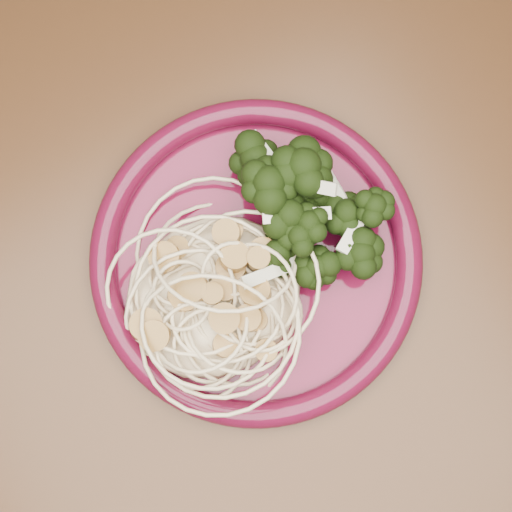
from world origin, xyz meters
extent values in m
plane|color=brown|center=(0.00, 0.00, 0.00)|extent=(3.50, 3.50, 0.00)
cube|color=#472814|center=(0.00, 0.00, 0.73)|extent=(1.20, 0.80, 0.04)
cylinder|color=#550B22|center=(-0.04, 0.06, 0.75)|extent=(0.31, 0.31, 0.01)
torus|color=#550F25|center=(-0.04, 0.06, 0.76)|extent=(0.32, 0.32, 0.02)
ellipsoid|color=beige|center=(-0.08, 0.05, 0.77)|extent=(0.17, 0.16, 0.03)
ellipsoid|color=black|center=(0.02, 0.07, 0.78)|extent=(0.12, 0.17, 0.05)
camera|label=1|loc=(-0.09, -0.03, 1.33)|focal=50.00mm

